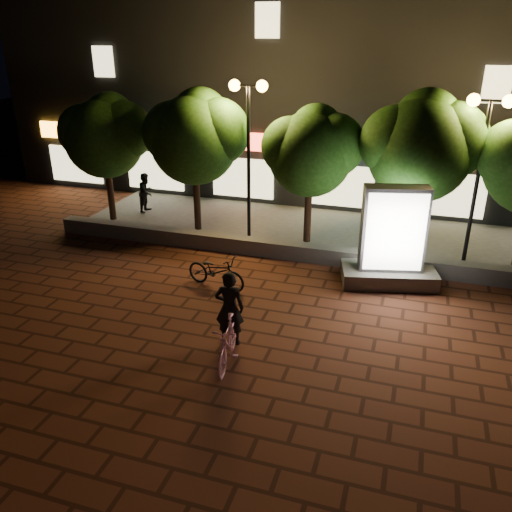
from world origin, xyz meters
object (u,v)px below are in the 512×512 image
at_px(tree_right, 423,144).
at_px(scooter_pink, 228,342).
at_px(street_lamp_right, 485,137).
at_px(tree_left, 196,134).
at_px(scooter_parked, 216,271).
at_px(rider, 229,308).
at_px(street_lamp_left, 248,120).
at_px(pedestrian, 146,192).
at_px(tree_mid, 312,148).
at_px(tree_far_left, 106,133).
at_px(ad_kiosk, 392,245).

height_order(tree_right, scooter_pink, tree_right).
bearing_deg(street_lamp_right, tree_left, 178.32).
relative_size(tree_right, scooter_parked, 2.74).
bearing_deg(rider, street_lamp_left, -84.94).
bearing_deg(pedestrian, tree_right, -95.73).
relative_size(tree_left, tree_mid, 1.09).
xyz_separation_m(rider, pedestrian, (-6.36, 7.82, -0.06)).
height_order(scooter_pink, rider, rider).
bearing_deg(street_lamp_right, pedestrian, 172.94).
distance_m(tree_right, street_lamp_left, 5.38).
bearing_deg(street_lamp_right, street_lamp_left, 180.00).
height_order(tree_far_left, tree_left, tree_left).
xyz_separation_m(street_lamp_left, scooter_pink, (1.89, -7.13, -3.51)).
bearing_deg(tree_right, rider, -119.21).
height_order(tree_right, ad_kiosk, tree_right).
bearing_deg(pedestrian, tree_far_left, 149.36).
xyz_separation_m(street_lamp_right, pedestrian, (-11.72, 1.45, -3.05)).
relative_size(tree_far_left, tree_mid, 1.03).
distance_m(street_lamp_right, rider, 8.84).
height_order(street_lamp_left, scooter_parked, street_lamp_left).
bearing_deg(ad_kiosk, pedestrian, 159.96).
xyz_separation_m(tree_right, street_lamp_left, (-5.36, -0.26, 0.46)).
bearing_deg(tree_right, tree_mid, -180.00).
height_order(tree_left, tree_right, tree_right).
relative_size(tree_far_left, scooter_parked, 2.50).
bearing_deg(tree_right, tree_left, -180.00).
bearing_deg(scooter_pink, rider, 98.94).
height_order(tree_far_left, street_lamp_left, street_lamp_left).
distance_m(tree_mid, tree_right, 3.32).
distance_m(tree_left, rider, 7.96).
relative_size(tree_far_left, rider, 2.56).
bearing_deg(scooter_pink, tree_far_left, 126.31).
bearing_deg(rider, street_lamp_right, -139.50).
bearing_deg(tree_left, ad_kiosk, -18.71).
bearing_deg(street_lamp_left, scooter_pink, -75.17).
xyz_separation_m(tree_right, street_lamp_right, (1.64, -0.26, 0.33)).
relative_size(tree_far_left, ad_kiosk, 1.63).
relative_size(tree_left, street_lamp_left, 0.94).
bearing_deg(scooter_parked, tree_mid, -10.39).
bearing_deg(tree_far_left, scooter_pink, -45.24).
distance_m(street_lamp_right, scooter_parked, 8.43).
bearing_deg(ad_kiosk, tree_mid, 140.68).
distance_m(tree_right, pedestrian, 10.50).
height_order(tree_right, scooter_parked, tree_right).
height_order(tree_left, street_lamp_right, street_lamp_right).
distance_m(tree_far_left, street_lamp_right, 12.47).
distance_m(tree_far_left, tree_right, 10.81).
distance_m(tree_far_left, rider, 10.00).
distance_m(tree_far_left, tree_left, 3.51).
relative_size(rider, pedestrian, 1.18).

